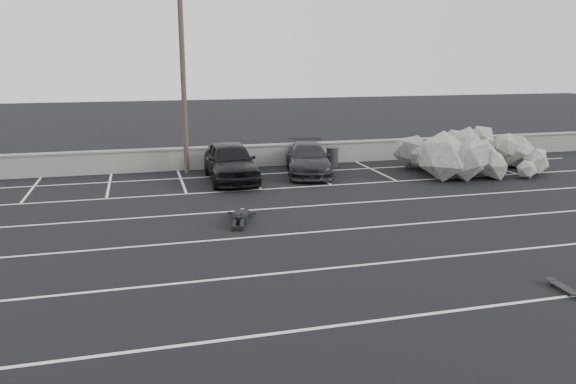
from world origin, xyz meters
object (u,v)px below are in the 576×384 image
object	(u,v)px
car_right	(308,159)
utility_pole	(183,74)
car_left	(230,161)
riprap_pile	(467,159)
trash_bin	(332,157)
person	(241,212)
skateboard	(564,288)

from	to	relation	value
car_right	utility_pole	distance (m)	6.77
car_left	car_right	size ratio (longest dim) A/B	1.04
utility_pole	riprap_pile	size ratio (longest dim) A/B	1.26
utility_pole	trash_bin	world-z (taller)	utility_pole
car_left	car_right	xyz separation A→B (m)	(3.67, 0.51, -0.15)
car_left	person	world-z (taller)	car_left
car_left	skateboard	world-z (taller)	car_left
trash_bin	riprap_pile	distance (m)	6.23
car_left	riprap_pile	xyz separation A→B (m)	(10.54, -1.54, -0.14)
riprap_pile	skateboard	world-z (taller)	riprap_pile
car_right	skateboard	size ratio (longest dim) A/B	5.52
car_left	person	size ratio (longest dim) A/B	1.86
car_right	trash_bin	bearing A→B (deg)	50.93
car_right	trash_bin	distance (m)	2.09
riprap_pile	skateboard	xyz separation A→B (m)	(-5.13, -12.23, -0.62)
car_left	person	xyz separation A→B (m)	(-0.67, -6.12, -0.59)
car_right	person	bearing A→B (deg)	-110.62
car_left	utility_pole	distance (m)	4.57
car_left	utility_pole	size ratio (longest dim) A/B	0.56
riprap_pile	person	distance (m)	12.11
utility_pole	person	size ratio (longest dim) A/B	3.34
car_left	skateboard	size ratio (longest dim) A/B	5.73
utility_pole	person	bearing A→B (deg)	-82.96
utility_pole	skateboard	world-z (taller)	utility_pole
utility_pole	riprap_pile	distance (m)	13.33
trash_bin	car_left	bearing A→B (deg)	-161.21
skateboard	utility_pole	bearing A→B (deg)	116.17
car_right	riprap_pile	size ratio (longest dim) A/B	0.67
trash_bin	car_right	bearing A→B (deg)	-141.61
trash_bin	person	xyz separation A→B (m)	(-5.96, -7.92, -0.24)
riprap_pile	person	size ratio (longest dim) A/B	2.65
utility_pole	trash_bin	size ratio (longest dim) A/B	9.22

